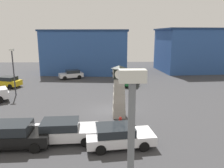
{
  "coord_description": "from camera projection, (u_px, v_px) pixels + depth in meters",
  "views": [
    {
      "loc": [
        -0.48,
        -19.62,
        7.04
      ],
      "look_at": [
        0.33,
        1.39,
        2.3
      ],
      "focal_mm": 35.0,
      "sensor_mm": 36.0,
      "label": 1
    }
  ],
  "objects": [
    {
      "name": "car_by_building",
      "position": [
        119.0,
        136.0,
        14.02
      ],
      "size": [
        4.53,
        2.38,
        1.39
      ],
      "color": "silver",
      "rests_on": "ground_plane"
    },
    {
      "name": "clock_tower",
      "position": [
        119.0,
        92.0,
        18.75
      ],
      "size": [
        1.36,
        1.36,
        4.56
      ],
      "color": "#A09B90",
      "rests_on": "ground_plane"
    },
    {
      "name": "car_far_lot",
      "position": [
        71.0,
        74.0,
        35.81
      ],
      "size": [
        4.16,
        2.92,
        1.44
      ],
      "color": "silver",
      "rests_on": "ground_plane"
    },
    {
      "name": "street_lamp_far_side",
      "position": [
        13.0,
        68.0,
        25.32
      ],
      "size": [
        0.5,
        0.24,
        5.51
      ],
      "color": "#333338",
      "rests_on": "ground_plane"
    },
    {
      "name": "warehouse_blue_far",
      "position": [
        86.0,
        52.0,
        40.51
      ],
      "size": [
        16.28,
        9.07,
        7.94
      ],
      "color": "#2D5193",
      "rests_on": "ground_plane"
    },
    {
      "name": "bollard_mid_row",
      "position": [
        121.0,
        129.0,
        15.49
      ],
      "size": [
        0.28,
        0.28,
        1.01
      ],
      "color": "maroon",
      "rests_on": "ground_plane"
    },
    {
      "name": "bollard_near_tower",
      "position": [
        126.0,
        139.0,
        14.11
      ],
      "size": [
        0.3,
        0.3,
        0.89
      ],
      "color": "#333338",
      "rests_on": "ground_plane"
    },
    {
      "name": "bollard_far_row",
      "position": [
        120.0,
        123.0,
        16.69
      ],
      "size": [
        0.25,
        0.25,
        0.95
      ],
      "color": "maroon",
      "rests_on": "ground_plane"
    },
    {
      "name": "car_near_tower",
      "position": [
        64.0,
        131.0,
        14.68
      ],
      "size": [
        4.5,
        2.19,
        1.47
      ],
      "color": "silver",
      "rests_on": "ground_plane"
    },
    {
      "name": "car_silver_hatch",
      "position": [
        7.0,
        82.0,
        30.01
      ],
      "size": [
        4.2,
        2.71,
        1.48
      ],
      "color": "gold",
      "rests_on": "ground_plane"
    },
    {
      "name": "storefront_low_left",
      "position": [
        208.0,
        50.0,
        43.35
      ],
      "size": [
        20.07,
        11.45,
        8.27
      ],
      "color": "#2D5193",
      "rests_on": "ground_plane"
    },
    {
      "name": "car_end_of_row",
      "position": [
        130.0,
        80.0,
        31.04
      ],
      "size": [
        2.94,
        4.44,
        1.62
      ],
      "color": "#19602D",
      "rests_on": "ground_plane"
    },
    {
      "name": "car_navy_sedan",
      "position": [
        17.0,
        135.0,
        13.96
      ],
      "size": [
        4.12,
        2.1,
        1.6
      ],
      "color": "black",
      "rests_on": "ground_plane"
    },
    {
      "name": "ground_plane",
      "position": [
        109.0,
        111.0,
        20.69
      ],
      "size": [
        76.67,
        76.67,
        0.0
      ],
      "primitive_type": "plane",
      "color": "#38383A"
    }
  ]
}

